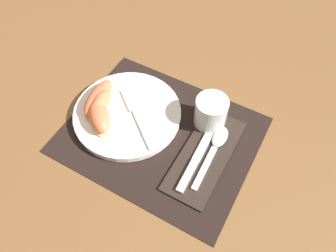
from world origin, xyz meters
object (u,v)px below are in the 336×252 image
(plate, at_px, (128,114))
(citrus_wedge_2, at_px, (99,116))
(fork, at_px, (136,113))
(citrus_wedge_1, at_px, (100,105))
(juice_glass, at_px, (211,113))
(knife, at_px, (198,155))
(citrus_wedge_0, at_px, (99,98))
(spoon, at_px, (216,145))

(plate, relative_size, citrus_wedge_2, 2.35)
(plate, bearing_deg, citrus_wedge_2, -128.47)
(fork, xyz_separation_m, citrus_wedge_2, (-0.06, -0.06, 0.01))
(plate, xyz_separation_m, citrus_wedge_1, (-0.06, -0.02, 0.02))
(juice_glass, bearing_deg, fork, -155.31)
(knife, distance_m, citrus_wedge_0, 0.28)
(juice_glass, relative_size, fork, 0.47)
(knife, xyz_separation_m, spoon, (0.02, 0.04, 0.00))
(spoon, distance_m, citrus_wedge_0, 0.30)
(fork, bearing_deg, citrus_wedge_2, -136.78)
(citrus_wedge_2, bearing_deg, juice_glass, 30.69)
(spoon, distance_m, fork, 0.21)
(fork, height_order, citrus_wedge_2, citrus_wedge_2)
(plate, distance_m, fork, 0.02)
(spoon, bearing_deg, citrus_wedge_1, -170.40)
(plate, xyz_separation_m, citrus_wedge_0, (-0.08, -0.01, 0.02))
(plate, height_order, fork, fork)
(plate, distance_m, citrus_wedge_0, 0.08)
(juice_glass, bearing_deg, citrus_wedge_1, -156.61)
(plate, distance_m, citrus_wedge_2, 0.07)
(juice_glass, height_order, fork, juice_glass)
(citrus_wedge_0, height_order, citrus_wedge_2, citrus_wedge_2)
(juice_glass, xyz_separation_m, citrus_wedge_1, (-0.24, -0.10, -0.00))
(citrus_wedge_2, bearing_deg, spoon, 15.99)
(fork, relative_size, citrus_wedge_2, 1.46)
(juice_glass, distance_m, knife, 0.11)
(spoon, height_order, citrus_wedge_0, citrus_wedge_0)
(plate, relative_size, juice_glass, 3.40)
(knife, bearing_deg, juice_glass, 100.78)
(spoon, bearing_deg, juice_glass, 127.02)
(juice_glass, bearing_deg, citrus_wedge_2, -149.31)
(citrus_wedge_0, bearing_deg, fork, 7.09)
(citrus_wedge_1, distance_m, citrus_wedge_2, 0.03)
(knife, relative_size, spoon, 1.18)
(citrus_wedge_1, bearing_deg, juice_glass, 23.39)
(plate, bearing_deg, spoon, 6.11)
(citrus_wedge_0, bearing_deg, citrus_wedge_1, -47.12)
(fork, bearing_deg, citrus_wedge_1, -159.30)
(spoon, xyz_separation_m, citrus_wedge_1, (-0.29, -0.05, 0.02))
(juice_glass, xyz_separation_m, citrus_wedge_2, (-0.22, -0.13, -0.00))
(fork, bearing_deg, knife, -8.11)
(fork, bearing_deg, plate, -163.03)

